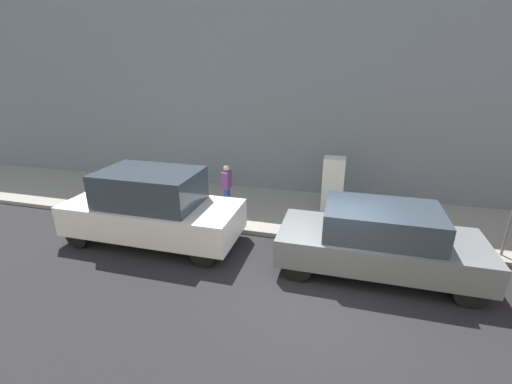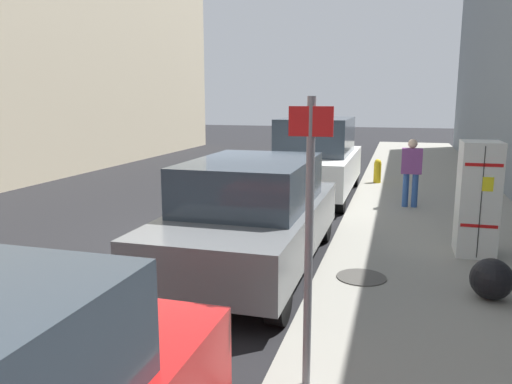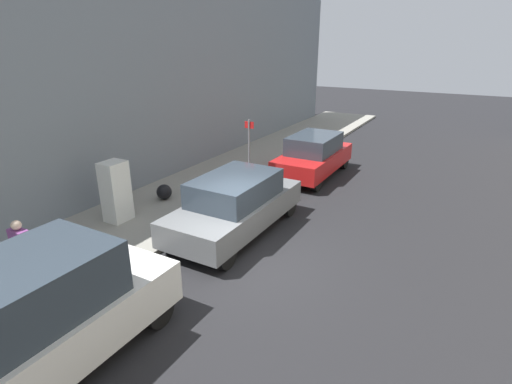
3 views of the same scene
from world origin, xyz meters
name	(u,v)px [view 1 (image 1 of 3)]	position (x,y,z in m)	size (l,w,h in m)	color
ground_plane	(322,287)	(0.00, 0.00, 0.00)	(80.00, 80.00, 0.00)	black
sidewalk_slab	(332,216)	(-4.02, 0.00, 0.07)	(3.85, 44.00, 0.14)	gray
building_facade_near	(345,92)	(-6.96, 0.00, 3.88)	(2.02, 39.60, 7.76)	slate
discarded_refrigerator	(333,184)	(-4.43, -0.07, 1.06)	(0.60, 0.72, 1.84)	silver
manhole_cover	(385,236)	(-2.75, 1.59, 0.14)	(0.70, 0.70, 0.02)	#47443F
fire_hydrant	(128,199)	(-2.59, -6.86, 0.50)	(0.22, 0.22, 0.72)	gold
trash_bag	(392,208)	(-4.38, 1.91, 0.40)	(0.53, 0.53, 0.53)	black
pedestrian_walking_far	(227,184)	(-3.48, -3.55, 1.05)	(0.46, 0.22, 1.59)	#2D5193
parked_van_white	(152,207)	(-1.03, -4.91, 1.05)	(2.04, 4.96, 2.13)	silver
parked_suv_gray	(379,240)	(-1.03, 1.23, 0.88)	(1.98, 4.80, 1.73)	slate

